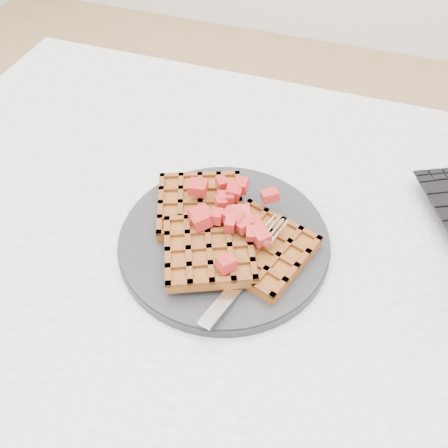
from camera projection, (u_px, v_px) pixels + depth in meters
The scene contains 5 objects.
table at pixel (279, 313), 0.71m from camera, with size 1.20×0.80×0.75m.
plate at pixel (224, 241), 0.64m from camera, with size 0.27×0.27×0.02m, color black.
waffles at pixel (223, 233), 0.62m from camera, with size 0.24×0.22×0.03m.
strawberry_pile at pixel (224, 216), 0.60m from camera, with size 0.15×0.15×0.02m, color #8F0608, non-canonical shape.
fork at pixel (250, 267), 0.59m from camera, with size 0.02×0.18×0.02m, color silver, non-canonical shape.
Camera 1 is at (0.05, -0.38, 1.25)m, focal length 40.00 mm.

